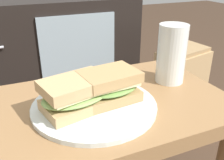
{
  "coord_description": "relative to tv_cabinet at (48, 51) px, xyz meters",
  "views": [
    {
      "loc": [
        -0.19,
        -0.47,
        0.75
      ],
      "look_at": [
        0.01,
        0.0,
        0.51
      ],
      "focal_mm": 40.79,
      "sensor_mm": 36.0,
      "label": 1
    }
  ],
  "objects": [
    {
      "name": "beer_glass",
      "position": [
        0.17,
        -0.91,
        0.24
      ],
      "size": [
        0.07,
        0.07,
        0.15
      ],
      "color": "silver",
      "rests_on": "side_table"
    },
    {
      "name": "plate",
      "position": [
        -0.06,
        -0.96,
        0.17
      ],
      "size": [
        0.27,
        0.27,
        0.01
      ],
      "primitive_type": "cylinder",
      "color": "silver",
      "rests_on": "side_table"
    },
    {
      "name": "sandwich_front",
      "position": [
        -0.1,
        -0.97,
        0.21
      ],
      "size": [
        0.16,
        0.13,
        0.07
      ],
      "color": "tan",
      "rests_on": "plate"
    },
    {
      "name": "paper_bag",
      "position": [
        0.54,
        -0.52,
        -0.1
      ],
      "size": [
        0.26,
        0.2,
        0.39
      ],
      "color": "tan",
      "rests_on": "ground"
    },
    {
      "name": "side_table",
      "position": [
        -0.02,
        -0.95,
        0.08
      ],
      "size": [
        0.56,
        0.36,
        0.46
      ],
      "color": "olive",
      "rests_on": "ground"
    },
    {
      "name": "tv_cabinet",
      "position": [
        0.0,
        0.0,
        0.0
      ],
      "size": [
        0.96,
        0.46,
        0.58
      ],
      "color": "black",
      "rests_on": "ground"
    },
    {
      "name": "sandwich_back",
      "position": [
        -0.02,
        -0.96,
        0.21
      ],
      "size": [
        0.14,
        0.11,
        0.07
      ],
      "color": "tan",
      "rests_on": "plate"
    }
  ]
}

